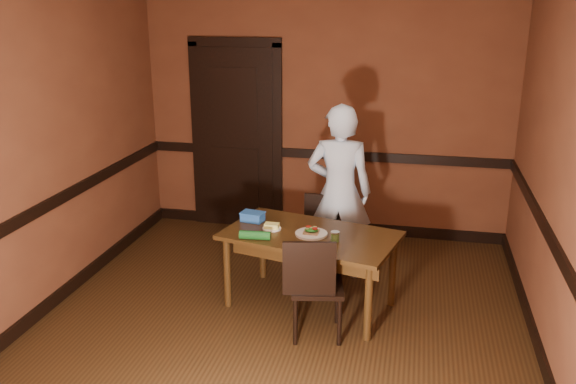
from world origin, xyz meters
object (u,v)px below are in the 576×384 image
at_px(sandwich_plate, 311,233).
at_px(sauce_jar, 335,236).
at_px(chair_far, 321,241).
at_px(cheese_saucer, 272,227).
at_px(dining_table, 310,270).
at_px(food_tub, 253,217).
at_px(chair_near, 317,285).
at_px(person, 339,192).

relative_size(sandwich_plate, sauce_jar, 3.23).
bearing_deg(chair_far, cheese_saucer, -126.58).
distance_m(dining_table, cheese_saucer, 0.49).
relative_size(sandwich_plate, food_tub, 1.23).
distance_m(chair_far, sauce_jar, 0.73).
height_order(chair_near, sandwich_plate, chair_near).
xyz_separation_m(chair_far, food_tub, (-0.56, -0.32, 0.31)).
height_order(chair_far, sauce_jar, chair_far).
xyz_separation_m(sandwich_plate, cheese_saucer, (-0.35, 0.06, 0.00)).
bearing_deg(chair_far, sandwich_plate, -89.45).
xyz_separation_m(sandwich_plate, sauce_jar, (0.21, -0.10, 0.02)).
height_order(cheese_saucer, food_tub, food_tub).
relative_size(chair_near, sandwich_plate, 3.14).
height_order(chair_near, cheese_saucer, chair_near).
height_order(sauce_jar, food_tub, same).
relative_size(chair_far, person, 0.48).
relative_size(dining_table, person, 0.86).
xyz_separation_m(cheese_saucer, food_tub, (-0.21, 0.15, 0.02)).
bearing_deg(chair_near, sauce_jar, -115.96).
bearing_deg(chair_far, person, 55.42).
distance_m(sandwich_plate, sauce_jar, 0.24).
relative_size(chair_far, food_tub, 3.62).
distance_m(chair_far, sandwich_plate, 0.60).
relative_size(chair_near, sauce_jar, 10.15).
bearing_deg(chair_near, food_tub, -53.48).
height_order(chair_near, sauce_jar, chair_near).
distance_m(dining_table, sauce_jar, 0.46).
bearing_deg(chair_near, dining_table, -83.97).
height_order(chair_near, person, person).
height_order(person, food_tub, person).
xyz_separation_m(sandwich_plate, food_tub, (-0.56, 0.21, 0.02)).
bearing_deg(sauce_jar, chair_near, -105.04).
xyz_separation_m(person, food_tub, (-0.70, -0.51, -0.12)).
height_order(person, sauce_jar, person).
distance_m(chair_near, food_tub, 0.98).
bearing_deg(dining_table, chair_far, 102.51).
height_order(sandwich_plate, cheese_saucer, sandwich_plate).
bearing_deg(sauce_jar, cheese_saucer, 164.31).
bearing_deg(person, dining_table, 75.66).
height_order(chair_far, cheese_saucer, chair_far).
height_order(person, cheese_saucer, person).
bearing_deg(sandwich_plate, chair_near, -73.42).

